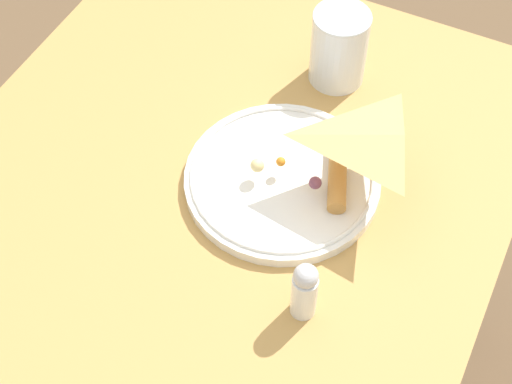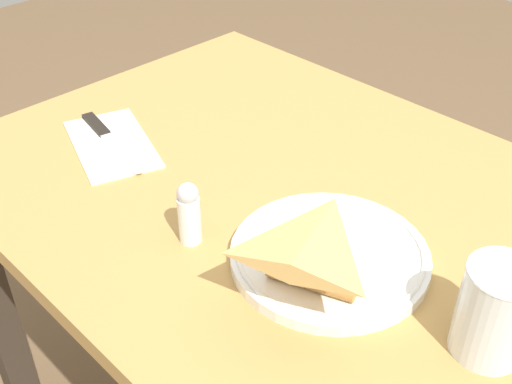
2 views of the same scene
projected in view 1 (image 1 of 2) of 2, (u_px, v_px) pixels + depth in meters
name	position (u px, v px, depth m)	size (l,w,h in m)	color
dining_table	(191.00, 282.00, 1.07)	(1.05, 0.74, 0.71)	tan
plate_pizza	(284.00, 177.00, 1.02)	(0.26, 0.26, 0.05)	white
milk_glass	(339.00, 50.00, 1.11)	(0.08, 0.08, 0.12)	white
salt_shaker	(305.00, 290.00, 0.89)	(0.03, 0.03, 0.09)	white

